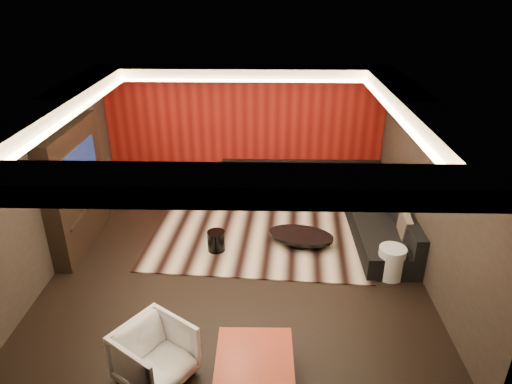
{
  "coord_description": "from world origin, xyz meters",
  "views": [
    {
      "loc": [
        0.47,
        -6.52,
        4.44
      ],
      "look_at": [
        0.3,
        0.6,
        1.05
      ],
      "focal_mm": 32.0,
      "sensor_mm": 36.0,
      "label": 1
    }
  ],
  "objects_px": {
    "orange_ottoman": "(255,367)",
    "armchair": "(155,355)",
    "drum_stool": "(216,241)",
    "coffee_table": "(301,239)",
    "white_side_table": "(391,262)",
    "sectional_sofa": "(327,201)"
  },
  "relations": [
    {
      "from": "orange_ottoman",
      "to": "white_side_table",
      "type": "bearing_deg",
      "value": 45.25
    },
    {
      "from": "orange_ottoman",
      "to": "armchair",
      "type": "relative_size",
      "value": 1.13
    },
    {
      "from": "coffee_table",
      "to": "orange_ottoman",
      "type": "distance_m",
      "value": 3.19
    },
    {
      "from": "drum_stool",
      "to": "orange_ottoman",
      "type": "bearing_deg",
      "value": -75.17
    },
    {
      "from": "white_side_table",
      "to": "coffee_table",
      "type": "bearing_deg",
      "value": 146.01
    },
    {
      "from": "coffee_table",
      "to": "drum_stool",
      "type": "bearing_deg",
      "value": -170.81
    },
    {
      "from": "coffee_table",
      "to": "armchair",
      "type": "bearing_deg",
      "value": -122.1
    },
    {
      "from": "coffee_table",
      "to": "sectional_sofa",
      "type": "height_order",
      "value": "sectional_sofa"
    },
    {
      "from": "white_side_table",
      "to": "armchair",
      "type": "xyz_separation_m",
      "value": [
        -3.33,
        -2.16,
        0.1
      ]
    },
    {
      "from": "white_side_table",
      "to": "orange_ottoman",
      "type": "height_order",
      "value": "white_side_table"
    },
    {
      "from": "coffee_table",
      "to": "white_side_table",
      "type": "height_order",
      "value": "white_side_table"
    },
    {
      "from": "drum_stool",
      "to": "armchair",
      "type": "distance_m",
      "value": 2.89
    },
    {
      "from": "orange_ottoman",
      "to": "armchair",
      "type": "height_order",
      "value": "armchair"
    },
    {
      "from": "sectional_sofa",
      "to": "armchair",
      "type": "bearing_deg",
      "value": -120.39
    },
    {
      "from": "drum_stool",
      "to": "white_side_table",
      "type": "bearing_deg",
      "value": -13.39
    },
    {
      "from": "sectional_sofa",
      "to": "orange_ottoman",
      "type": "bearing_deg",
      "value": -107.49
    },
    {
      "from": "coffee_table",
      "to": "armchair",
      "type": "distance_m",
      "value": 3.66
    },
    {
      "from": "drum_stool",
      "to": "orange_ottoman",
      "type": "relative_size",
      "value": 0.41
    },
    {
      "from": "coffee_table",
      "to": "drum_stool",
      "type": "distance_m",
      "value": 1.53
    },
    {
      "from": "coffee_table",
      "to": "armchair",
      "type": "xyz_separation_m",
      "value": [
        -1.94,
        -3.09,
        0.25
      ]
    },
    {
      "from": "orange_ottoman",
      "to": "armchair",
      "type": "distance_m",
      "value": 1.2
    },
    {
      "from": "drum_stool",
      "to": "sectional_sofa",
      "type": "relative_size",
      "value": 0.1
    }
  ]
}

